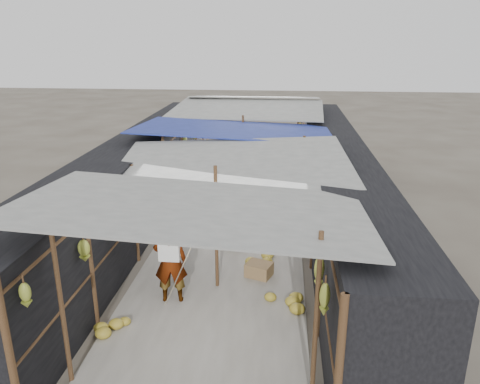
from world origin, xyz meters
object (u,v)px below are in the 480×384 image
(crate_near, at_px, (235,241))
(vendor_elderly, at_px, (170,261))
(vendor_seated, at_px, (292,227))
(shopper_blue, at_px, (229,168))
(black_basin, at_px, (282,189))

(crate_near, distance_m, vendor_elderly, 2.84)
(vendor_seated, bearing_deg, shopper_blue, -160.72)
(crate_near, relative_size, vendor_elderly, 0.28)
(shopper_blue, bearing_deg, crate_near, -99.27)
(crate_near, distance_m, shopper_blue, 4.64)
(shopper_blue, height_order, vendor_seated, shopper_blue)
(black_basin, xyz_separation_m, vendor_seated, (0.28, -3.93, 0.31))
(black_basin, distance_m, vendor_elderly, 7.33)
(shopper_blue, bearing_deg, vendor_elderly, -110.17)
(crate_near, bearing_deg, vendor_seated, 22.34)
(black_basin, relative_size, vendor_elderly, 0.34)
(crate_near, xyz_separation_m, vendor_elderly, (-0.98, -2.57, 0.72))
(black_basin, bearing_deg, shopper_blue, 175.78)
(vendor_seated, bearing_deg, crate_near, -78.36)
(crate_near, height_order, vendor_seated, vendor_seated)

